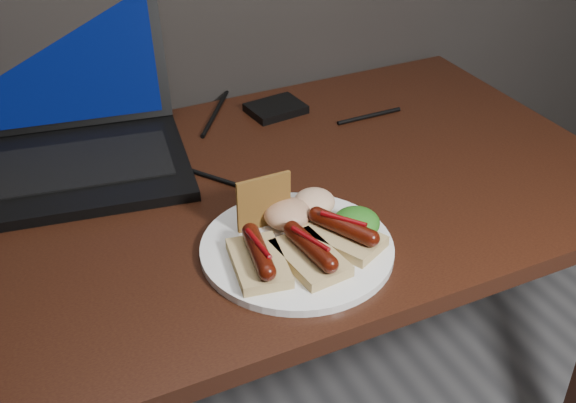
# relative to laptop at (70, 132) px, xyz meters

# --- Properties ---
(desk) EXTENTS (1.40, 0.70, 0.75)m
(desk) POSITION_rel_laptop_xyz_m (0.16, -0.24, -0.14)
(desk) COLOR #33190C
(desk) RESTS_ON ground
(laptop) EXTENTS (0.43, 0.43, 0.25)m
(laptop) POSITION_rel_laptop_xyz_m (0.00, 0.00, 0.00)
(laptop) COLOR black
(laptop) RESTS_ON desk
(hard_drive) EXTENTS (0.11, 0.09, 0.02)m
(hard_drive) POSITION_rel_laptop_xyz_m (0.40, 0.01, -0.04)
(hard_drive) COLOR black
(hard_drive) RESTS_ON desk
(desk_cables) EXTENTS (0.95, 0.39, 0.01)m
(desk_cables) POSITION_rel_laptop_xyz_m (0.17, -0.08, -0.05)
(desk_cables) COLOR black
(desk_cables) RESTS_ON desk
(plate) EXTENTS (0.33, 0.33, 0.01)m
(plate) POSITION_rel_laptop_xyz_m (0.24, -0.42, -0.04)
(plate) COLOR white
(plate) RESTS_ON desk
(bread_sausage_left) EXTENTS (0.09, 0.13, 0.04)m
(bread_sausage_left) POSITION_rel_laptop_xyz_m (0.16, -0.44, -0.02)
(bread_sausage_left) COLOR #D1B57A
(bread_sausage_left) RESTS_ON plate
(bread_sausage_center) EXTENTS (0.08, 0.12, 0.04)m
(bread_sausage_center) POSITION_rel_laptop_xyz_m (0.23, -0.46, -0.02)
(bread_sausage_center) COLOR #D1B57A
(bread_sausage_center) RESTS_ON plate
(bread_sausage_right) EXTENTS (0.11, 0.13, 0.04)m
(bread_sausage_right) POSITION_rel_laptop_xyz_m (0.30, -0.44, -0.02)
(bread_sausage_right) COLOR #D1B57A
(bread_sausage_right) RESTS_ON plate
(crispbread) EXTENTS (0.09, 0.01, 0.08)m
(crispbread) POSITION_rel_laptop_xyz_m (0.21, -0.35, 0.00)
(crispbread) COLOR olive
(crispbread) RESTS_ON plate
(salad_greens) EXTENTS (0.07, 0.07, 0.04)m
(salad_greens) POSITION_rel_laptop_xyz_m (0.33, -0.43, -0.02)
(salad_greens) COLOR #185010
(salad_greens) RESTS_ON plate
(salsa_mound) EXTENTS (0.07, 0.07, 0.04)m
(salsa_mound) POSITION_rel_laptop_xyz_m (0.24, -0.37, -0.02)
(salsa_mound) COLOR maroon
(salsa_mound) RESTS_ON plate
(coleslaw_mound) EXTENTS (0.06, 0.06, 0.04)m
(coleslaw_mound) POSITION_rel_laptop_xyz_m (0.30, -0.35, -0.02)
(coleslaw_mound) COLOR beige
(coleslaw_mound) RESTS_ON plate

